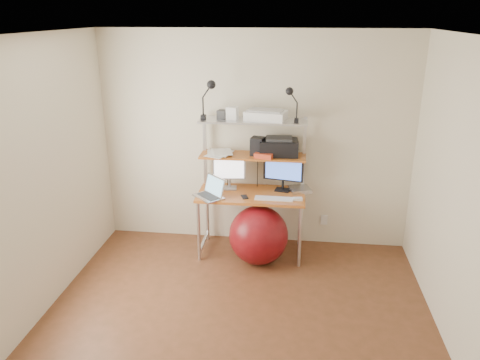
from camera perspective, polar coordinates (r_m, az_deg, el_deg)
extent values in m
plane|color=brown|center=(4.37, -0.65, -17.73)|extent=(3.60, 3.60, 0.00)
plane|color=silver|center=(3.46, -0.81, 17.15)|extent=(3.60, 3.60, 0.00)
plane|color=beige|center=(5.44, 1.81, 4.77)|extent=(3.60, 0.00, 3.60)
plane|color=beige|center=(2.21, -7.35, -20.18)|extent=(3.60, 0.00, 3.60)
plane|color=beige|center=(4.35, -24.96, -1.06)|extent=(0.00, 3.60, 3.60)
plane|color=beige|center=(3.94, 26.24, -3.32)|extent=(0.00, 3.60, 3.60)
cube|color=#BE6E25|center=(5.26, 1.39, -1.77)|extent=(1.20, 0.60, 0.03)
cylinder|color=silver|center=(5.26, -5.05, -6.29)|extent=(0.04, 0.04, 0.71)
cylinder|color=silver|center=(5.72, -3.99, -4.01)|extent=(0.04, 0.04, 0.71)
cylinder|color=silver|center=(5.16, 7.32, -6.92)|extent=(0.04, 0.04, 0.71)
cylinder|color=silver|center=(5.63, 7.33, -4.55)|extent=(0.04, 0.04, 0.71)
cube|color=silver|center=(5.45, -4.29, 3.66)|extent=(0.03, 0.04, 0.84)
cube|color=silver|center=(5.35, 7.80, 3.23)|extent=(0.03, 0.04, 0.84)
cube|color=#BE6E25|center=(5.25, 1.57, 2.97)|extent=(1.18, 0.34, 0.02)
cube|color=silver|center=(5.14, 1.61, 7.23)|extent=(1.18, 0.34, 0.02)
cube|color=silver|center=(5.74, 10.21, -4.81)|extent=(0.08, 0.01, 0.12)
cube|color=#ADADB2|center=(5.39, -1.33, -0.98)|extent=(0.18, 0.15, 0.01)
cylinder|color=#ADADB2|center=(5.39, -1.30, -0.36)|extent=(0.03, 0.03, 0.09)
cube|color=#ADADB2|center=(5.33, -1.32, 1.53)|extent=(0.38, 0.07, 0.28)
plane|color=white|center=(5.31, -1.34, 1.47)|extent=(0.33, 0.04, 0.34)
cube|color=black|center=(5.35, 5.21, -1.20)|extent=(0.19, 0.16, 0.01)
cylinder|color=black|center=(5.35, 5.24, -0.55)|extent=(0.03, 0.03, 0.10)
cube|color=black|center=(5.29, 5.30, 1.35)|extent=(0.45, 0.12, 0.27)
plane|color=blue|center=(5.27, 5.30, 1.29)|extent=(0.40, 0.08, 0.41)
cube|color=#B4B4B9|center=(5.15, -3.85, -2.05)|extent=(0.39, 0.39, 0.02)
cube|color=#2F3032|center=(5.14, -3.86, -1.95)|extent=(0.29, 0.29, 0.00)
cube|color=#B4B4B9|center=(5.17, -2.85, -0.61)|extent=(0.28, 0.27, 0.21)
plane|color=#6C9CB5|center=(5.17, -2.85, -0.61)|extent=(0.26, 0.26, 0.28)
cube|color=silver|center=(5.10, 4.14, -2.27)|extent=(0.42, 0.13, 0.01)
cube|color=silver|center=(5.10, 7.05, -2.31)|extent=(0.11, 0.07, 0.03)
cube|color=#B4B4B9|center=(5.35, 7.30, -1.14)|extent=(0.28, 0.28, 0.04)
cube|color=black|center=(5.14, 0.57, -2.07)|extent=(0.10, 0.13, 0.01)
cube|color=black|center=(5.24, 4.74, 3.98)|extent=(0.44, 0.31, 0.17)
cube|color=#2F3032|center=(5.21, 4.77, 5.05)|extent=(0.30, 0.23, 0.03)
cube|color=black|center=(5.21, 2.16, 4.14)|extent=(0.17, 0.17, 0.20)
cube|color=#C43D1F|center=(5.14, 2.97, 3.02)|extent=(0.23, 0.18, 0.05)
cube|color=silver|center=(5.13, 3.17, 7.86)|extent=(0.48, 0.36, 0.10)
cube|color=#ADADB2|center=(5.12, 3.19, 8.48)|extent=(0.40, 0.28, 0.02)
cube|color=silver|center=(5.14, -0.95, 8.14)|extent=(0.13, 0.12, 0.14)
cube|color=#2F3032|center=(5.18, -2.19, 7.98)|extent=(0.11, 0.11, 0.10)
cube|color=black|center=(5.15, -4.49, 7.63)|extent=(0.05, 0.06, 0.05)
cylinder|color=black|center=(5.13, -4.53, 8.96)|extent=(0.02, 0.02, 0.19)
sphere|color=black|center=(5.06, -3.52, 11.53)|extent=(0.10, 0.10, 0.10)
cube|color=black|center=(5.04, 6.90, 7.23)|extent=(0.05, 0.06, 0.05)
cylinder|color=black|center=(5.02, 6.95, 8.41)|extent=(0.01, 0.01, 0.17)
sphere|color=black|center=(4.97, 6.05, 10.72)|extent=(0.08, 0.08, 0.08)
sphere|color=maroon|center=(5.22, 2.27, -6.73)|extent=(0.66, 0.66, 0.66)
cube|color=white|center=(5.31, -2.87, 3.32)|extent=(0.26, 0.31, 0.00)
cube|color=white|center=(5.24, -2.71, 3.14)|extent=(0.30, 0.34, 0.00)
cube|color=white|center=(5.32, -2.35, 3.46)|extent=(0.27, 0.32, 0.00)
cube|color=white|center=(5.26, -2.25, 3.33)|extent=(0.27, 0.32, 0.00)
cube|color=white|center=(5.28, -2.16, 3.44)|extent=(0.27, 0.32, 0.00)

